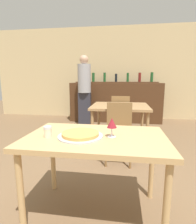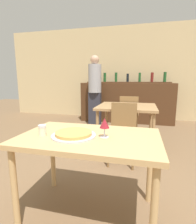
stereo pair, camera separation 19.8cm
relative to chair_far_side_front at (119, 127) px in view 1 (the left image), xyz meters
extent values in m
plane|color=brown|center=(-0.17, -1.13, -0.51)|extent=(16.00, 16.00, 0.00)
cube|color=#D1B784|center=(-0.17, 3.10, 0.89)|extent=(8.00, 0.05, 2.80)
cube|color=tan|center=(-0.17, -1.13, 0.21)|extent=(1.17, 0.73, 0.04)
cylinder|color=tan|center=(-0.69, -1.44, -0.16)|extent=(0.05, 0.05, 0.70)
cylinder|color=tan|center=(0.35, -1.44, -0.16)|extent=(0.05, 0.05, 0.70)
cylinder|color=tan|center=(-0.69, -0.83, -0.16)|extent=(0.05, 0.05, 0.70)
cylinder|color=tan|center=(0.35, -0.83, -0.16)|extent=(0.05, 0.05, 0.70)
cube|color=#A87F51|center=(0.00, 0.62, 0.22)|extent=(1.01, 0.90, 0.04)
cylinder|color=#A87F51|center=(-0.44, 0.23, -0.16)|extent=(0.05, 0.05, 0.71)
cylinder|color=#A87F51|center=(0.44, 0.23, -0.16)|extent=(0.05, 0.05, 0.71)
cylinder|color=#A87F51|center=(-0.44, 1.01, -0.16)|extent=(0.05, 0.05, 0.71)
cylinder|color=#A87F51|center=(0.44, 1.01, -0.16)|extent=(0.05, 0.05, 0.71)
cube|color=#4C2D19|center=(-0.17, 2.59, 0.05)|extent=(2.60, 0.56, 1.12)
cube|color=#4C2D19|center=(-0.17, 2.73, 0.62)|extent=(2.39, 0.24, 0.03)
cylinder|color=black|center=(-1.19, 2.73, 0.78)|extent=(0.08, 0.08, 0.29)
cylinder|color=#1E5123|center=(-0.85, 2.73, 0.77)|extent=(0.08, 0.08, 0.26)
cylinder|color=#1E5123|center=(-0.51, 2.73, 0.77)|extent=(0.07, 0.07, 0.26)
cylinder|color=black|center=(-0.17, 2.73, 0.75)|extent=(0.07, 0.07, 0.23)
cylinder|color=#1E5123|center=(0.17, 2.73, 0.76)|extent=(0.07, 0.07, 0.25)
cylinder|color=maroon|center=(0.51, 2.73, 0.77)|extent=(0.08, 0.08, 0.26)
cylinder|color=#1E5123|center=(0.85, 2.73, 0.77)|extent=(0.08, 0.08, 0.27)
cube|color=olive|center=(0.00, -0.08, -0.06)|extent=(0.40, 0.40, 0.04)
cube|color=olive|center=(0.00, 0.11, 0.16)|extent=(0.38, 0.04, 0.40)
cylinder|color=olive|center=(-0.17, -0.25, -0.29)|extent=(0.03, 0.03, 0.44)
cylinder|color=olive|center=(0.17, -0.25, -0.29)|extent=(0.03, 0.03, 0.44)
cylinder|color=olive|center=(-0.17, 0.09, -0.29)|extent=(0.03, 0.03, 0.44)
cylinder|color=olive|center=(0.17, 0.09, -0.29)|extent=(0.03, 0.03, 0.44)
cube|color=olive|center=(0.00, 1.32, -0.06)|extent=(0.40, 0.40, 0.04)
cube|color=olive|center=(0.00, 1.14, 0.16)|extent=(0.38, 0.04, 0.40)
cylinder|color=olive|center=(0.17, 1.49, -0.29)|extent=(0.03, 0.03, 0.44)
cylinder|color=olive|center=(-0.17, 1.49, -0.29)|extent=(0.03, 0.03, 0.44)
cylinder|color=olive|center=(0.17, 1.15, -0.29)|extent=(0.03, 0.03, 0.44)
cylinder|color=olive|center=(-0.17, 1.15, -0.29)|extent=(0.03, 0.03, 0.44)
cylinder|color=#B7B7BC|center=(-0.29, -1.18, 0.24)|extent=(0.37, 0.37, 0.01)
cylinder|color=gold|center=(-0.29, -1.18, 0.25)|extent=(0.30, 0.30, 0.02)
cylinder|color=beige|center=(-0.55, -1.23, 0.27)|extent=(0.06, 0.06, 0.07)
cylinder|color=silver|center=(-0.55, -1.23, 0.31)|extent=(0.07, 0.07, 0.02)
cube|color=#2D2D38|center=(-0.96, 2.01, -0.08)|extent=(0.32, 0.18, 0.87)
cylinder|color=#9E9EA3|center=(-0.96, 2.01, 0.73)|extent=(0.34, 0.34, 0.73)
sphere|color=tan|center=(-0.96, 2.01, 1.20)|extent=(0.23, 0.23, 0.23)
cylinder|color=silver|center=(-0.03, -1.14, 0.23)|extent=(0.07, 0.07, 0.00)
cylinder|color=silver|center=(-0.03, -1.14, 0.27)|extent=(0.01, 0.01, 0.07)
cone|color=maroon|center=(-0.03, -1.14, 0.35)|extent=(0.08, 0.08, 0.08)
camera|label=1|loc=(0.05, -2.52, 0.69)|focal=28.00mm
camera|label=2|loc=(0.24, -2.48, 0.69)|focal=28.00mm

